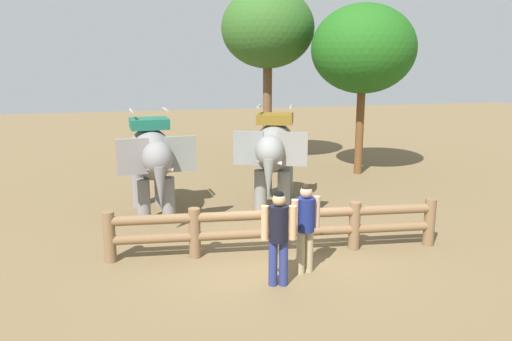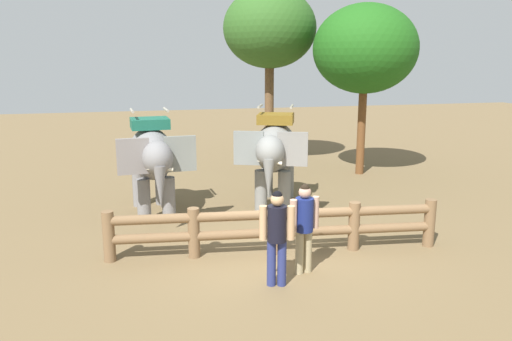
{
  "view_description": "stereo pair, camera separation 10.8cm",
  "coord_description": "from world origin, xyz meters",
  "px_view_note": "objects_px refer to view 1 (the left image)",
  "views": [
    {
      "loc": [
        -2.82,
        -9.44,
        4.04
      ],
      "look_at": [
        0.0,
        1.83,
        1.4
      ],
      "focal_mm": 35.13,
      "sensor_mm": 36.0,
      "label": 1
    },
    {
      "loc": [
        -2.71,
        -9.46,
        4.04
      ],
      "look_at": [
        0.0,
        1.83,
        1.4
      ],
      "focal_mm": 35.13,
      "sensor_mm": 36.0,
      "label": 2
    }
  ],
  "objects_px": {
    "tree_back_center": "(363,49)",
    "tourist_man_in_blue": "(306,222)",
    "tree_far_left": "(268,29)",
    "elephant_near_left": "(152,157)",
    "log_fence": "(276,226)",
    "tourist_woman_in_black": "(279,232)",
    "elephant_center": "(274,151)"
  },
  "relations": [
    {
      "from": "tree_back_center",
      "to": "tourist_man_in_blue",
      "type": "bearing_deg",
      "value": -121.78
    },
    {
      "from": "tourist_man_in_blue",
      "to": "tree_back_center",
      "type": "xyz_separation_m",
      "value": [
        4.65,
        7.5,
        3.28
      ]
    },
    {
      "from": "tree_far_left",
      "to": "tree_back_center",
      "type": "bearing_deg",
      "value": -41.45
    },
    {
      "from": "elephant_near_left",
      "to": "tree_back_center",
      "type": "bearing_deg",
      "value": 23.55
    },
    {
      "from": "log_fence",
      "to": "tourist_man_in_blue",
      "type": "distance_m",
      "value": 1.17
    },
    {
      "from": "elephant_near_left",
      "to": "tourist_woman_in_black",
      "type": "distance_m",
      "value": 5.16
    },
    {
      "from": "log_fence",
      "to": "elephant_center",
      "type": "xyz_separation_m",
      "value": [
        0.9,
        3.32,
        0.95
      ]
    },
    {
      "from": "elephant_center",
      "to": "tourist_man_in_blue",
      "type": "relative_size",
      "value": 1.89
    },
    {
      "from": "log_fence",
      "to": "elephant_center",
      "type": "distance_m",
      "value": 3.57
    },
    {
      "from": "elephant_near_left",
      "to": "tourist_woman_in_black",
      "type": "height_order",
      "value": "elephant_near_left"
    },
    {
      "from": "tree_far_left",
      "to": "tourist_man_in_blue",
      "type": "bearing_deg",
      "value": -101.18
    },
    {
      "from": "log_fence",
      "to": "elephant_near_left",
      "type": "distance_m",
      "value": 4.14
    },
    {
      "from": "tourist_woman_in_black",
      "to": "tourist_man_in_blue",
      "type": "relative_size",
      "value": 1.01
    },
    {
      "from": "tourist_woman_in_black",
      "to": "tree_far_left",
      "type": "relative_size",
      "value": 0.27
    },
    {
      "from": "log_fence",
      "to": "tree_back_center",
      "type": "xyz_separation_m",
      "value": [
        4.9,
        6.43,
        3.69
      ]
    },
    {
      "from": "log_fence",
      "to": "tourist_man_in_blue",
      "type": "height_order",
      "value": "tourist_man_in_blue"
    },
    {
      "from": "tourist_man_in_blue",
      "to": "elephant_center",
      "type": "bearing_deg",
      "value": 81.62
    },
    {
      "from": "tourist_woman_in_black",
      "to": "tourist_man_in_blue",
      "type": "xyz_separation_m",
      "value": [
        0.65,
        0.41,
        -0.01
      ]
    },
    {
      "from": "tourist_man_in_blue",
      "to": "tree_far_left",
      "type": "bearing_deg",
      "value": 78.82
    },
    {
      "from": "tree_far_left",
      "to": "tree_back_center",
      "type": "height_order",
      "value": "tree_far_left"
    },
    {
      "from": "tourist_woman_in_black",
      "to": "tree_back_center",
      "type": "relative_size",
      "value": 0.3
    },
    {
      "from": "log_fence",
      "to": "tourist_woman_in_black",
      "type": "height_order",
      "value": "tourist_woman_in_black"
    },
    {
      "from": "elephant_near_left",
      "to": "elephant_center",
      "type": "bearing_deg",
      "value": 1.0
    },
    {
      "from": "elephant_center",
      "to": "tree_back_center",
      "type": "bearing_deg",
      "value": 37.87
    },
    {
      "from": "log_fence",
      "to": "elephant_near_left",
      "type": "relative_size",
      "value": 2.17
    },
    {
      "from": "tourist_woman_in_black",
      "to": "tourist_man_in_blue",
      "type": "bearing_deg",
      "value": 32.14
    },
    {
      "from": "elephant_near_left",
      "to": "tree_back_center",
      "type": "distance_m",
      "value": 8.39
    },
    {
      "from": "tree_back_center",
      "to": "tourist_woman_in_black",
      "type": "bearing_deg",
      "value": -123.81
    },
    {
      "from": "elephant_near_left",
      "to": "tourist_man_in_blue",
      "type": "xyz_separation_m",
      "value": [
        2.62,
        -4.33,
        -0.53
      ]
    },
    {
      "from": "tree_far_left",
      "to": "elephant_center",
      "type": "bearing_deg",
      "value": -103.39
    },
    {
      "from": "elephant_center",
      "to": "tree_far_left",
      "type": "relative_size",
      "value": 0.51
    },
    {
      "from": "tourist_man_in_blue",
      "to": "tree_back_center",
      "type": "bearing_deg",
      "value": 58.22
    }
  ]
}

